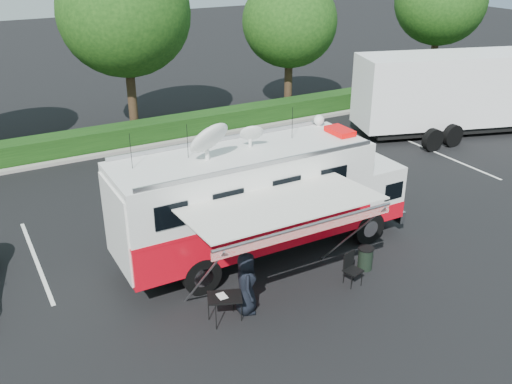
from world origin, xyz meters
The scene contains 10 objects.
ground_plane centered at (0.00, 0.00, 0.00)m, with size 120.00×120.00×0.00m, color black.
back_border centered at (1.14, 12.90, 5.00)m, with size 60.00×6.14×8.87m.
stall_lines centered at (-0.50, 3.00, 0.00)m, with size 24.12×5.50×0.01m.
command_truck centered at (-0.08, 0.00, 1.93)m, with size 9.37×2.58×4.50m.
awning centered at (-0.92, -2.68, 2.90)m, with size 5.12×2.64×3.09m.
person centered at (-1.98, -2.52, 0.00)m, with size 0.87×0.57×1.78m, color black.
folding_table centered at (-2.66, -2.61, 0.71)m, with size 1.06×0.92×0.76m.
folding_chair centered at (1.33, -2.77, 0.58)m, with size 0.56×0.59×0.97m.
trash_bin centered at (2.19, -2.38, 0.36)m, with size 0.48×0.48×0.72m.
semi_trailer centered at (15.75, 5.40, 2.10)m, with size 13.09×6.47×3.97m.
Camera 1 is at (-7.90, -13.75, 9.35)m, focal length 40.00 mm.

